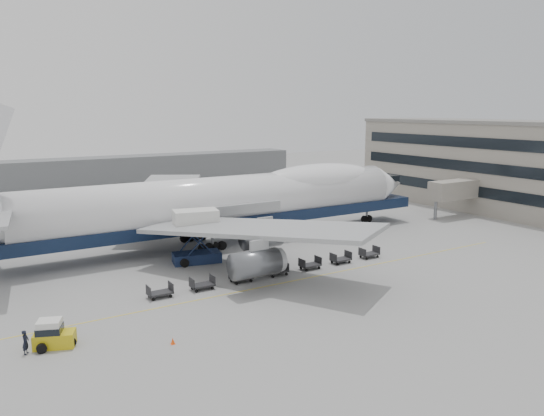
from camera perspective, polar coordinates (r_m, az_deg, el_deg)
ground at (r=60.62m, az=-0.18°, el=-6.18°), size 260.00×260.00×0.00m
apron_line at (r=55.82m, az=3.05°, el=-7.69°), size 60.00×0.15×0.01m
terminal at (r=96.40m, az=27.26°, el=3.64°), size 24.20×70.40×15.60m
hangar at (r=122.09m, az=-21.80°, el=3.26°), size 110.00×8.00×7.00m
airliner at (r=69.88m, az=-4.85°, el=0.77°), size 67.00×55.30×19.98m
catering_truck at (r=61.53m, az=-8.17°, el=-2.71°), size 5.84×4.54×6.19m
baggage_tug at (r=43.77m, az=-22.53°, el=-12.49°), size 3.26×2.51×2.12m
ground_worker at (r=43.37m, az=-24.99°, el=-12.96°), size 0.71×0.79×1.81m
traffic_cone at (r=41.98m, az=-10.62°, el=-13.89°), size 0.34×0.34×0.50m
dolly_0 at (r=51.62m, az=-11.97°, el=-8.84°), size 2.30×1.35×1.30m
dolly_1 at (r=53.11m, az=-7.51°, el=-8.14°), size 2.30×1.35×1.30m
dolly_2 at (r=54.91m, az=-3.34°, el=-7.43°), size 2.30×1.35×1.30m
dolly_3 at (r=56.98m, az=0.53°, el=-6.73°), size 2.30×1.35×1.30m
dolly_4 at (r=59.29m, az=4.11°, el=-6.07°), size 2.30×1.35×1.30m
dolly_5 at (r=61.82m, az=7.40°, el=-5.43°), size 2.30×1.35×1.30m
dolly_6 at (r=64.55m, az=10.42°, el=-4.83°), size 2.30×1.35×1.30m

